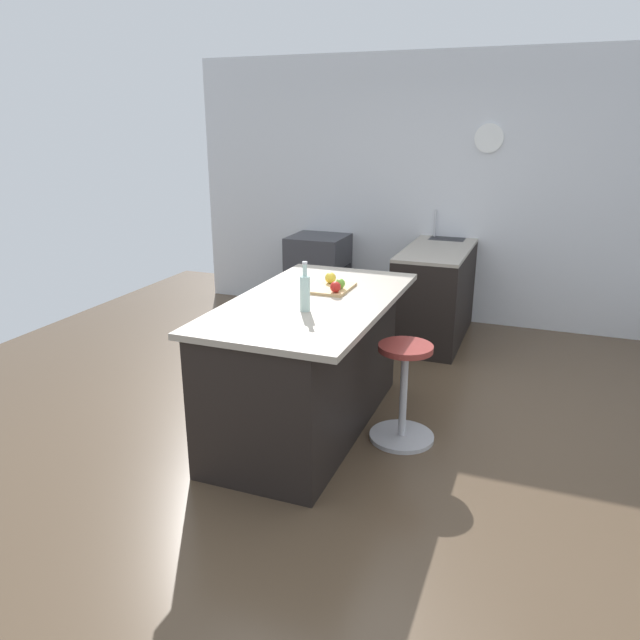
{
  "coord_description": "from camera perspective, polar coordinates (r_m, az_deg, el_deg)",
  "views": [
    {
      "loc": [
        3.58,
        1.18,
        2.06
      ],
      "look_at": [
        0.01,
        -0.19,
        0.8
      ],
      "focal_mm": 33.82,
      "sensor_mm": 36.0,
      "label": 1
    }
  ],
  "objects": [
    {
      "name": "interior_partition_left",
      "position": [
        6.58,
        10.82,
        11.91
      ],
      "size": [
        0.15,
        5.38,
        2.74
      ],
      "color": "silver",
      "rests_on": "ground_plane"
    },
    {
      "name": "apple_red",
      "position": [
        4.07,
        1.47,
        3.14
      ],
      "size": [
        0.07,
        0.07,
        0.07
      ],
      "primitive_type": "sphere",
      "color": "red",
      "rests_on": "cutting_board"
    },
    {
      "name": "ground_plane",
      "position": [
        4.29,
        2.47,
        -10.46
      ],
      "size": [
        7.44,
        7.44,
        0.0
      ],
      "primitive_type": "plane",
      "color": "brown"
    },
    {
      "name": "kitchen_island",
      "position": [
        4.17,
        -1.25,
        -4.09
      ],
      "size": [
        1.86,
        1.0,
        0.94
      ],
      "color": "black",
      "rests_on": "ground_plane"
    },
    {
      "name": "stool_by_window",
      "position": [
        4.09,
        7.9,
        -7.1
      ],
      "size": [
        0.44,
        0.44,
        0.68
      ],
      "color": "#B7B7BC",
      "rests_on": "ground_plane"
    },
    {
      "name": "sink_cabinet",
      "position": [
        6.38,
        11.43,
        3.33
      ],
      "size": [
        2.04,
        0.6,
        1.19
      ],
      "color": "black",
      "rests_on": "ground_plane"
    },
    {
      "name": "apple_green",
      "position": [
        4.17,
        1.91,
        3.46
      ],
      "size": [
        0.07,
        0.07,
        0.07
      ],
      "primitive_type": "sphere",
      "color": "#609E2D",
      "rests_on": "cutting_board"
    },
    {
      "name": "apple_yellow",
      "position": [
        4.31,
        1.0,
        4.01
      ],
      "size": [
        0.08,
        0.08,
        0.08
      ],
      "primitive_type": "sphere",
      "color": "gold",
      "rests_on": "cutting_board"
    },
    {
      "name": "oven_range",
      "position": [
        6.73,
        -0.13,
        4.28
      ],
      "size": [
        0.6,
        0.61,
        0.88
      ],
      "color": "#38383D",
      "rests_on": "ground_plane"
    },
    {
      "name": "cutting_board",
      "position": [
        4.22,
        1.23,
        3.02
      ],
      "size": [
        0.36,
        0.24,
        0.02
      ],
      "primitive_type": "cube",
      "color": "tan",
      "rests_on": "kitchen_island"
    },
    {
      "name": "water_bottle",
      "position": [
        3.71,
        -1.43,
        2.68
      ],
      "size": [
        0.06,
        0.06,
        0.31
      ],
      "color": "silver",
      "rests_on": "kitchen_island"
    }
  ]
}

